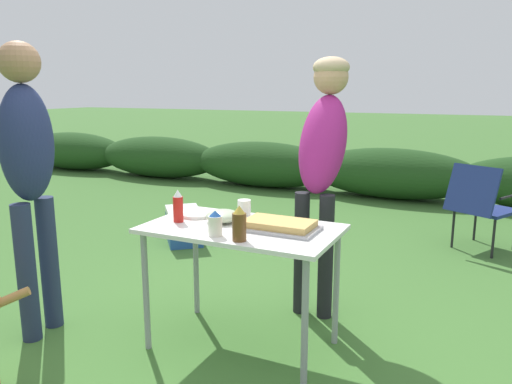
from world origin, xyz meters
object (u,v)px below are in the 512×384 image
object	(u,v)px
folding_table	(242,240)
plate_stack	(197,214)
standing_person_in_navy_coat	(28,162)
food_tray	(279,226)
ketchup_bottle	(178,207)
beer_bottle	(239,224)
mixing_bowl	(223,216)
paper_cup_stack	(244,210)
mayo_bottle	(215,224)
camp_chair_green_behind_table	(480,203)
standing_person_in_gray_fleece	(323,149)
cooler_box	(184,226)

from	to	relation	value
folding_table	plate_stack	distance (m)	0.39
standing_person_in_navy_coat	food_tray	bearing A→B (deg)	-81.45
ketchup_bottle	beer_bottle	world-z (taller)	ketchup_bottle
folding_table	food_tray	size ratio (longest dim) A/B	2.54
mixing_bowl	beer_bottle	distance (m)	0.39
paper_cup_stack	mayo_bottle	xyz separation A→B (m)	(0.02, -0.38, 0.01)
food_tray	camp_chair_green_behind_table	xyz separation A→B (m)	(0.97, 2.53, -0.30)
standing_person_in_navy_coat	plate_stack	bearing A→B (deg)	-67.31
beer_bottle	standing_person_in_gray_fleece	bearing A→B (deg)	82.64
food_tray	mixing_bowl	size ratio (longest dim) A/B	2.14
food_tray	standing_person_in_gray_fleece	size ratio (longest dim) A/B	0.25
standing_person_in_navy_coat	camp_chair_green_behind_table	size ratio (longest dim) A/B	2.14
mayo_bottle	cooler_box	world-z (taller)	mayo_bottle
mixing_bowl	mayo_bottle	bearing A→B (deg)	-68.75
mixing_bowl	mayo_bottle	world-z (taller)	mayo_bottle
folding_table	food_tray	xyz separation A→B (m)	(0.22, 0.03, 0.10)
plate_stack	ketchup_bottle	bearing A→B (deg)	-96.48
cooler_box	paper_cup_stack	bearing A→B (deg)	-175.85
folding_table	camp_chair_green_behind_table	world-z (taller)	camp_chair_green_behind_table
folding_table	beer_bottle	xyz separation A→B (m)	(0.11, -0.25, 0.17)
ketchup_bottle	mixing_bowl	bearing A→B (deg)	24.33
plate_stack	cooler_box	size ratio (longest dim) A/B	0.39
paper_cup_stack	camp_chair_green_behind_table	xyz separation A→B (m)	(1.26, 2.40, -0.33)
folding_table	cooler_box	bearing A→B (deg)	132.87
folding_table	paper_cup_stack	size ratio (longest dim) A/B	9.27
plate_stack	mayo_bottle	size ratio (longest dim) A/B	1.60
mayo_bottle	folding_table	bearing A→B (deg)	78.34
folding_table	ketchup_bottle	world-z (taller)	ketchup_bottle
ketchup_bottle	cooler_box	world-z (taller)	ketchup_bottle
food_tray	paper_cup_stack	size ratio (longest dim) A/B	3.65
paper_cup_stack	standing_person_in_gray_fleece	distance (m)	0.72
ketchup_bottle	plate_stack	bearing A→B (deg)	83.52
ketchup_bottle	mayo_bottle	xyz separation A→B (m)	(0.34, -0.15, -0.03)
mixing_bowl	cooler_box	world-z (taller)	mixing_bowl
standing_person_in_navy_coat	cooler_box	size ratio (longest dim) A/B	3.11
food_tray	paper_cup_stack	xyz separation A→B (m)	(-0.28, 0.13, 0.03)
folding_table	standing_person_in_navy_coat	distance (m)	1.35
ketchup_bottle	standing_person_in_navy_coat	distance (m)	0.93
mixing_bowl	cooler_box	size ratio (longest dim) A/B	0.35
beer_bottle	food_tray	bearing A→B (deg)	68.35
plate_stack	beer_bottle	world-z (taller)	beer_bottle
plate_stack	paper_cup_stack	bearing A→B (deg)	9.62
beer_bottle	camp_chair_green_behind_table	bearing A→B (deg)	68.92
ketchup_bottle	camp_chair_green_behind_table	world-z (taller)	ketchup_bottle
plate_stack	food_tray	bearing A→B (deg)	-7.69
paper_cup_stack	mixing_bowl	bearing A→B (deg)	-125.71
standing_person_in_gray_fleece	cooler_box	xyz separation A→B (m)	(-1.71, 0.87, -0.95)
mixing_bowl	camp_chair_green_behind_table	size ratio (longest dim) A/B	0.24
camp_chair_green_behind_table	mayo_bottle	bearing A→B (deg)	-86.90
plate_stack	mayo_bottle	distance (m)	0.46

